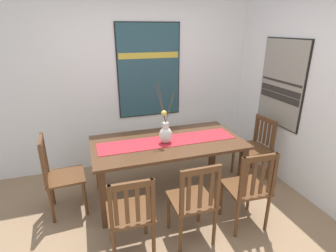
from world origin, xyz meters
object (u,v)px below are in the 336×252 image
Objects in this scene: dining_table at (168,148)px; chair_4 at (256,146)px; chair_3 at (194,201)px; painting_on_side_wall at (282,83)px; chair_1 at (249,188)px; centerpiece_vase at (166,133)px; chair_0 at (59,174)px; chair_2 at (131,214)px; painting_on_back_wall at (149,71)px.

chair_4 is (1.34, 0.03, -0.16)m from dining_table.
chair_3 is at bearing -91.14° from dining_table.
painting_on_side_wall reaches higher than chair_4.
painting_on_side_wall is (1.66, 0.05, 0.72)m from dining_table.
centerpiece_vase is at bearing 128.86° from chair_1.
chair_0 is at bearing 176.71° from centerpiece_vase.
centerpiece_vase is at bearing -176.76° from painting_on_side_wall.
centerpiece_vase is 1.44m from chair_4.
chair_2 reaches higher than dining_table.
chair_2 is 0.76× the size of painting_on_side_wall.
chair_0 is at bearing 144.75° from chair_3.
painting_on_side_wall is at bearing 3.72° from chair_4.
chair_0 is at bearing 155.02° from chair_1.
chair_1 is (0.62, -0.87, -0.16)m from dining_table.
dining_table is at bearing 54.11° from chair_2.
chair_3 is 1.64m from chair_4.
chair_2 is at bearing -179.40° from chair_1.
chair_2 is 0.97× the size of chair_3.
chair_1 is 1.02× the size of chair_3.
painting_on_back_wall is 1.90m from painting_on_side_wall.
chair_0 is 1.08× the size of chair_4.
painting_on_back_wall is at bearing 88.31° from chair_3.
chair_4 is at bearing -37.63° from painting_on_back_wall.
chair_1 reaches higher than chair_2.
dining_table is 1.58× the size of painting_on_side_wall.
centerpiece_vase is 1.10m from chair_2.
chair_4 is (0.72, 0.90, -0.01)m from chair_1.
centerpiece_vase reaches higher than chair_4.
chair_3 is at bearing -91.69° from painting_on_back_wall.
centerpiece_vase is 0.82× the size of chair_3.
chair_3 reaches higher than chair_4.
painting_on_side_wall reaches higher than chair_3.
chair_3 is (0.62, 0.00, 0.00)m from chair_2.
centerpiece_vase is at bearing -3.29° from chair_0.
chair_2 is 2.18m from chair_4.
chair_2 is at bearing -125.89° from dining_table.
chair_4 is (1.39, 0.08, -0.40)m from centerpiece_vase.
chair_4 is at bearing 24.65° from chair_2.
chair_0 reaches higher than chair_2.
painting_on_side_wall is (0.31, 0.02, 0.88)m from chair_4.
painting_on_back_wall is at bearing 87.83° from dining_table.
chair_4 is at bearing 0.08° from chair_0.
chair_2 is at bearing -157.95° from painting_on_side_wall.
chair_2 is at bearing -155.35° from chair_4.
chair_1 is 1.64m from painting_on_side_wall.
chair_2 is at bearing -109.53° from painting_on_back_wall.
painting_on_back_wall is (0.68, 1.91, 0.98)m from chair_2.
dining_table is at bearing -178.93° from chair_4.
centerpiece_vase is 0.84× the size of chair_2.
chair_3 is (0.03, -0.83, -0.40)m from centerpiece_vase.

